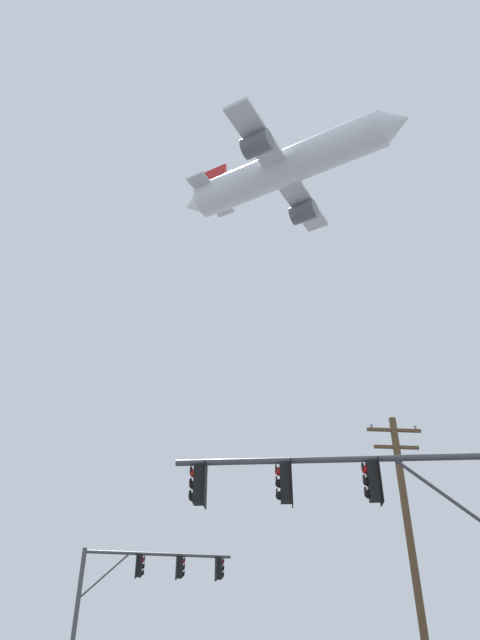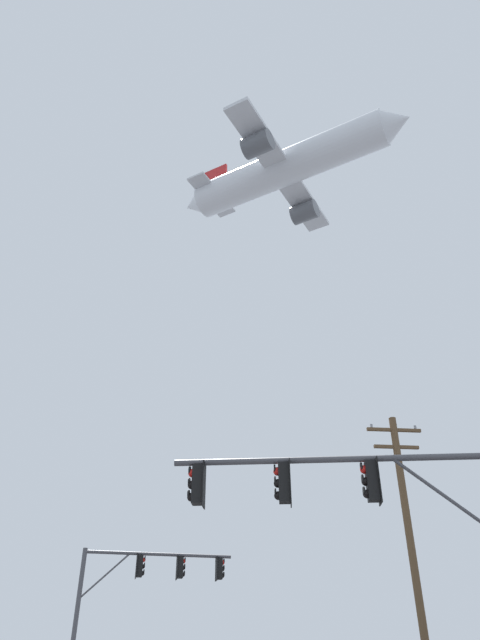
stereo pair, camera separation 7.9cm
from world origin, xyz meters
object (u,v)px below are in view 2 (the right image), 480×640
Objects in this scene: signal_pole_near at (362,506)px; signal_pole_far at (144,581)px; airplane at (287,168)px; utility_pole at (410,540)px.

signal_pole_far reaches higher than signal_pole_near.
airplane is at bearing 48.85° from signal_pole_far.
signal_pole_far is (-5.72, 14.88, 0.04)m from signal_pole_near.
airplane is (10.00, 11.44, 38.48)m from signal_pole_far.
airplane is at bearing 89.57° from utility_pole.
utility_pole is at bearing -34.19° from signal_pole_far.
utility_pole is 41.90m from airplane.
signal_pole_far is at bearing 145.81° from utility_pole.
utility_pole is 0.46× the size of airplane.
signal_pole_far is 11.95m from utility_pole.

